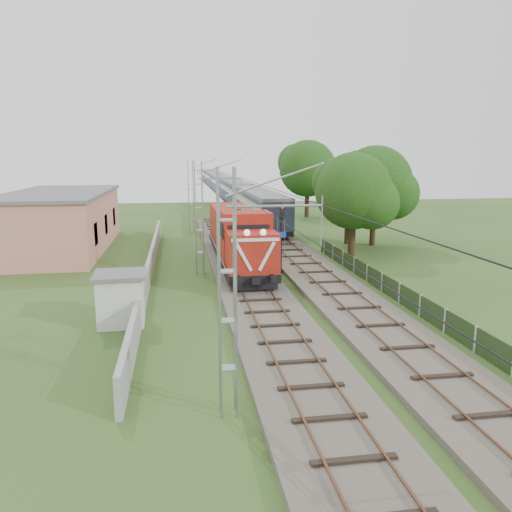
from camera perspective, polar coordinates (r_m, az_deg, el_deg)
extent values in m
plane|color=#32511E|center=(24.85, 1.92, -8.19)|extent=(140.00, 140.00, 0.00)
cube|color=#6B6054|center=(31.41, -0.48, -3.73)|extent=(4.20, 70.00, 0.30)
cube|color=black|center=(31.36, -0.48, -3.37)|extent=(2.40, 70.00, 0.10)
cube|color=brown|center=(31.23, -2.03, -3.30)|extent=(0.08, 70.00, 0.05)
cube|color=brown|center=(31.47, 1.05, -3.18)|extent=(0.08, 70.00, 0.05)
cube|color=#6B6054|center=(44.78, 3.41, 0.80)|extent=(4.20, 80.00, 0.30)
cube|color=black|center=(44.74, 3.41, 1.05)|extent=(2.40, 80.00, 0.10)
cube|color=brown|center=(44.56, 2.35, 1.12)|extent=(0.08, 80.00, 0.05)
cube|color=brown|center=(44.92, 4.47, 1.17)|extent=(0.08, 80.00, 0.05)
cylinder|color=gray|center=(15.37, 2.17, 5.73)|extent=(3.00, 0.08, 0.08)
cylinder|color=gray|center=(35.16, -4.16, 8.84)|extent=(3.00, 0.08, 0.08)
cylinder|color=gray|center=(55.11, -5.94, 9.68)|extent=(3.00, 0.08, 0.08)
cylinder|color=black|center=(35.40, -1.69, 6.77)|extent=(0.03, 70.00, 0.03)
cylinder|color=black|center=(35.32, -1.70, 8.87)|extent=(0.03, 70.00, 0.03)
cube|color=#9E9E99|center=(35.87, -12.00, -1.09)|extent=(0.25, 40.00, 1.50)
cube|color=tan|center=(48.53, -21.46, 3.66)|extent=(8.00, 20.00, 5.00)
cube|color=#606060|center=(48.28, -21.68, 6.71)|extent=(8.40, 20.40, 0.25)
cube|color=black|center=(41.98, -17.89, 2.40)|extent=(0.10, 1.60, 1.80)
cube|color=black|center=(47.86, -16.81, 3.50)|extent=(0.10, 1.60, 1.80)
cube|color=black|center=(53.76, -15.96, 4.35)|extent=(0.10, 1.60, 1.80)
cube|color=black|center=(29.84, 16.11, -4.10)|extent=(0.05, 32.00, 1.15)
cube|color=#9E9E99|center=(43.54, 7.84, 1.01)|extent=(0.12, 0.12, 1.20)
cube|color=black|center=(38.59, -2.15, 0.45)|extent=(3.19, 18.09, 0.53)
cube|color=black|center=(32.98, -0.94, -1.98)|extent=(2.34, 3.83, 0.53)
cube|color=black|center=(44.38, -3.04, 1.45)|extent=(2.34, 3.83, 0.53)
cube|color=black|center=(30.04, -0.12, -3.52)|extent=(2.77, 0.27, 0.37)
cube|color=#9E2211|center=(30.80, -0.47, 0.51)|extent=(3.09, 2.66, 2.45)
sphere|color=white|center=(29.25, -1.03, 2.68)|extent=(0.38, 0.38, 0.38)
sphere|color=white|center=(29.40, 0.82, 2.72)|extent=(0.38, 0.38, 0.38)
cube|color=silver|center=(29.40, -1.41, -0.12)|extent=(1.07, 0.06, 1.78)
cube|color=silver|center=(29.61, 1.24, -0.04)|extent=(1.07, 0.06, 1.78)
cube|color=silver|center=(29.32, -0.08, 1.86)|extent=(2.87, 0.06, 0.19)
cube|color=#9E2211|center=(33.26, -1.13, 2.15)|extent=(3.19, 2.55, 3.41)
cube|color=black|center=(31.91, -0.81, 2.73)|extent=(2.66, 0.06, 0.96)
cube|color=#9E2211|center=(40.88, -2.60, 3.40)|extent=(2.98, 12.88, 2.77)
cylinder|color=black|center=(37.49, -2.07, 5.07)|extent=(0.47, 0.47, 0.43)
cylinder|color=gray|center=(32.14, -1.50, 5.18)|extent=(0.13, 0.13, 0.37)
cylinder|color=gray|center=(32.22, -0.37, 5.20)|extent=(0.13, 0.13, 0.37)
cube|color=black|center=(59.18, 0.34, 4.14)|extent=(3.06, 23.23, 0.53)
cube|color=#2B3748|center=(59.00, 0.34, 5.77)|extent=(3.17, 23.23, 2.85)
cube|color=beige|center=(58.95, 0.34, 6.28)|extent=(3.21, 22.30, 0.79)
cube|color=slate|center=(58.87, 0.34, 7.31)|extent=(3.22, 23.23, 0.37)
cube|color=black|center=(83.11, -2.37, 6.20)|extent=(3.06, 23.23, 0.53)
cube|color=#2B3748|center=(82.98, -2.38, 7.36)|extent=(3.17, 23.23, 2.85)
cube|color=beige|center=(82.94, -2.38, 7.72)|extent=(3.21, 22.30, 0.79)
cube|color=slate|center=(82.89, -2.39, 8.45)|extent=(3.22, 23.23, 0.37)
cube|color=black|center=(107.20, -3.87, 7.32)|extent=(3.06, 23.23, 0.53)
cube|color=#2B3748|center=(107.10, -3.88, 8.23)|extent=(3.17, 23.23, 2.85)
cube|color=beige|center=(107.07, -3.89, 8.51)|extent=(3.21, 22.30, 0.79)
cube|color=slate|center=(107.03, -3.90, 9.07)|extent=(3.22, 23.23, 0.37)
cube|color=black|center=(131.36, -4.83, 8.04)|extent=(3.06, 23.23, 0.53)
cube|color=#2B3748|center=(131.28, -4.84, 8.77)|extent=(3.17, 23.23, 2.85)
cube|color=beige|center=(131.26, -4.84, 9.00)|extent=(3.21, 22.30, 0.79)
cube|color=slate|center=(131.22, -4.85, 9.46)|extent=(3.22, 23.23, 0.37)
cube|color=black|center=(155.56, -5.49, 8.52)|extent=(3.06, 23.23, 0.53)
cube|color=#2B3748|center=(155.49, -5.50, 9.15)|extent=(3.17, 23.23, 2.85)
cube|color=beige|center=(155.47, -5.50, 9.34)|extent=(3.21, 22.30, 0.79)
cube|color=slate|center=(155.44, -5.51, 9.73)|extent=(3.22, 23.23, 0.37)
cylinder|color=black|center=(35.77, 2.90, 2.00)|extent=(0.14, 0.14, 5.04)
cube|color=black|center=(35.36, 2.98, 5.02)|extent=(0.37, 0.25, 1.11)
sphere|color=red|center=(35.21, 3.03, 5.57)|extent=(0.18, 0.18, 0.18)
sphere|color=black|center=(35.24, 3.02, 5.00)|extent=(0.18, 0.18, 0.18)
sphere|color=black|center=(35.28, 3.01, 4.43)|extent=(0.18, 0.18, 0.18)
cube|color=#1B33A5|center=(35.61, 3.02, 2.45)|extent=(0.56, 0.10, 0.40)
cube|color=silver|center=(25.98, -15.16, -4.91)|extent=(2.28, 2.28, 2.44)
cube|color=#606060|center=(25.65, -15.31, -2.05)|extent=(2.62, 2.62, 0.17)
cylinder|color=#3E2E19|center=(42.79, 10.91, 2.57)|extent=(0.61, 0.61, 3.90)
sphere|color=#123B10|center=(42.41, 11.08, 7.30)|extent=(6.38, 6.38, 6.38)
sphere|color=#123B10|center=(42.05, 13.13, 5.97)|extent=(4.47, 4.47, 4.47)
sphere|color=#123B10|center=(43.06, 9.20, 8.37)|extent=(4.15, 4.15, 4.15)
cylinder|color=#3E2E19|center=(48.48, 13.22, 3.65)|extent=(0.53, 0.53, 4.19)
sphere|color=#123B10|center=(48.14, 13.43, 8.15)|extent=(6.86, 6.86, 6.86)
sphere|color=#123B10|center=(47.79, 15.37, 6.89)|extent=(4.80, 4.80, 4.80)
sphere|color=#123B10|center=(48.79, 11.61, 9.16)|extent=(4.46, 4.46, 4.46)
cylinder|color=#3E2E19|center=(48.92, 10.37, 3.17)|extent=(0.49, 0.49, 3.07)
sphere|color=#123B10|center=(48.61, 10.49, 6.43)|extent=(5.02, 5.02, 5.02)
sphere|color=#123B10|center=(48.31, 11.88, 5.51)|extent=(3.52, 3.52, 3.52)
sphere|color=#123B10|center=(49.12, 9.20, 7.17)|extent=(3.27, 3.27, 3.27)
cylinder|color=#3E2E19|center=(70.09, 5.85, 6.39)|extent=(0.61, 0.61, 4.74)
sphere|color=#123B10|center=(69.86, 5.92, 9.91)|extent=(7.75, 7.75, 7.75)
sphere|color=#123B10|center=(69.19, 7.40, 8.97)|extent=(5.43, 5.43, 5.43)
sphere|color=#123B10|center=(70.83, 4.57, 10.65)|extent=(5.04, 5.04, 5.04)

